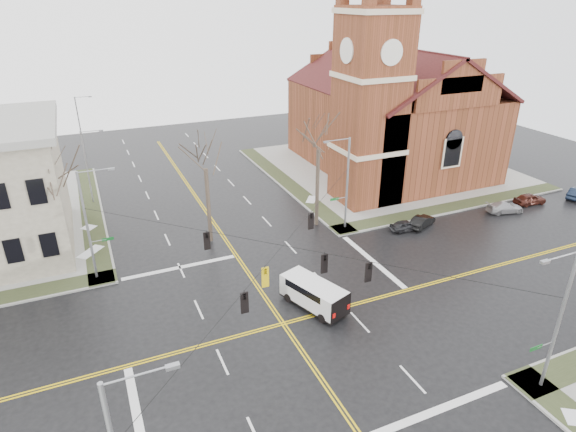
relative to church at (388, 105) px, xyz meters
name	(u,v)px	position (x,y,z in m)	size (l,w,h in m)	color
ground	(283,324)	(-24.76, -24.78, -8.43)	(120.00, 120.00, 0.00)	black
sidewalks	(283,323)	(-24.76, -24.78, -8.36)	(80.00, 80.00, 0.17)	gray
road_markings	(283,324)	(-24.76, -24.78, -8.43)	(100.00, 100.00, 0.01)	gold
church	(388,105)	(0.00, 0.00, 0.00)	(24.28, 27.48, 27.50)	#5E2E18
signal_pole_ne	(346,181)	(-13.44, -13.28, -3.48)	(2.75, 0.22, 9.00)	gray
signal_pole_nw	(89,223)	(-36.09, -13.28, -3.48)	(2.75, 0.22, 9.00)	gray
signal_pole_se	(558,318)	(-13.44, -36.28, -3.48)	(2.75, 0.22, 9.00)	gray
span_wires	(283,245)	(-24.76, -24.78, -2.23)	(23.02, 23.02, 0.03)	black
traffic_signals	(287,260)	(-24.76, -25.45, -2.98)	(8.21, 8.26, 1.30)	black
streetlight_north_a	(88,164)	(-35.42, 3.22, -3.97)	(2.30, 0.20, 8.00)	gray
streetlight_north_b	(80,123)	(-35.42, 23.22, -3.97)	(2.30, 0.20, 8.00)	gray
cargo_van	(312,292)	(-22.00, -23.60, -7.25)	(3.72, 5.62, 2.00)	white
parked_car_a	(406,226)	(-8.14, -16.15, -7.89)	(1.28, 3.18, 1.08)	black
parked_car_b	(422,221)	(-6.18, -16.07, -7.85)	(1.23, 3.52, 1.16)	black
parked_car_c	(505,207)	(4.02, -16.73, -7.87)	(1.58, 3.88, 1.13)	#A3A3A5
parked_car_d	(530,199)	(8.22, -16.18, -7.82)	(1.46, 3.62, 1.23)	#411A12
tree_nw_far	(54,183)	(-38.11, -10.57, -0.87)	(4.00, 4.00, 10.43)	#3D3127
tree_nw_near	(205,163)	(-26.10, -10.83, -0.80)	(4.00, 4.00, 10.54)	#3D3127
tree_ne	(318,145)	(-15.58, -11.65, -0.12)	(4.00, 4.00, 11.49)	#3D3127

